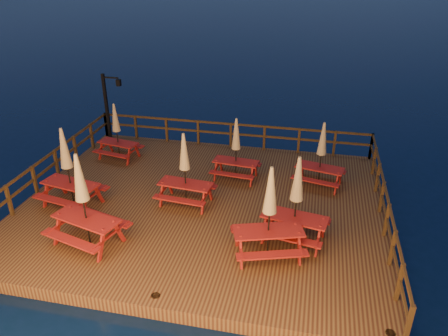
% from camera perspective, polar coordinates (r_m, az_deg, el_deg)
% --- Properties ---
extents(ground, '(500.00, 500.00, 0.00)m').
position_cam_1_polar(ground, '(15.19, -2.79, -5.79)').
color(ground, '#051432').
rests_on(ground, ground).
extents(deck, '(12.00, 10.00, 0.40)m').
position_cam_1_polar(deck, '(15.09, -2.80, -5.15)').
color(deck, '#402014').
rests_on(deck, ground).
extents(deck_piles, '(11.44, 9.44, 1.40)m').
position_cam_1_polar(deck_piles, '(15.36, -2.76, -6.73)').
color(deck_piles, '#322210').
rests_on(deck_piles, ground).
extents(railing, '(11.80, 9.75, 1.10)m').
position_cam_1_polar(railing, '(16.14, -1.27, 1.02)').
color(railing, '#322210').
rests_on(railing, deck).
extents(lamp_post, '(0.85, 0.18, 3.00)m').
position_cam_1_polar(lamp_post, '(19.98, -14.76, 8.45)').
color(lamp_post, black).
rests_on(lamp_post, deck).
extents(picnic_table_0, '(1.92, 1.63, 2.56)m').
position_cam_1_polar(picnic_table_0, '(14.35, -5.14, -0.02)').
color(picnic_table_0, maroon).
rests_on(picnic_table_0, deck).
extents(picnic_table_1, '(2.16, 1.89, 2.72)m').
position_cam_1_polar(picnic_table_1, '(12.57, 9.42, -3.99)').
color(picnic_table_1, maroon).
rests_on(picnic_table_1, deck).
extents(picnic_table_2, '(1.87, 1.63, 2.34)m').
position_cam_1_polar(picnic_table_2, '(18.15, -13.85, 4.78)').
color(picnic_table_2, maroon).
rests_on(picnic_table_2, deck).
extents(picnic_table_3, '(2.33, 2.11, 2.77)m').
position_cam_1_polar(picnic_table_3, '(11.85, 5.96, -5.66)').
color(picnic_table_3, maroon).
rests_on(picnic_table_3, deck).
extents(picnic_table_4, '(1.80, 1.53, 2.39)m').
position_cam_1_polar(picnic_table_4, '(15.97, 1.59, 2.62)').
color(picnic_table_4, maroon).
rests_on(picnic_table_4, deck).
extents(picnic_table_5, '(2.20, 1.93, 2.77)m').
position_cam_1_polar(picnic_table_5, '(15.04, -19.78, 0.19)').
color(picnic_table_5, maroon).
rests_on(picnic_table_5, deck).
extents(picnic_table_6, '(1.97, 1.75, 2.44)m').
position_cam_1_polar(picnic_table_6, '(15.85, 12.60, 1.86)').
color(picnic_table_6, maroon).
rests_on(picnic_table_6, deck).
extents(picnic_table_7, '(2.38, 2.13, 2.87)m').
position_cam_1_polar(picnic_table_7, '(12.86, -17.96, -3.86)').
color(picnic_table_7, maroon).
rests_on(picnic_table_7, deck).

